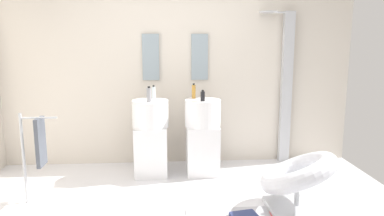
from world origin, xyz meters
TOP-DOWN VIEW (x-y plane):
  - rear_partition at (0.00, 1.65)m, footprint 4.80×0.10m
  - pedestal_sink_left at (-0.32, 1.12)m, footprint 0.44×0.44m
  - pedestal_sink_right at (0.32, 1.12)m, footprint 0.44×0.44m
  - vanity_mirror_left at (-0.32, 1.58)m, footprint 0.22×0.03m
  - vanity_mirror_right at (0.32, 1.58)m, footprint 0.22×0.03m
  - shower_column at (1.49, 1.53)m, footprint 0.49×0.24m
  - lounge_chair at (1.15, 0.00)m, footprint 1.07×1.07m
  - towel_rack at (-1.43, 0.38)m, footprint 0.37×0.22m
  - magazine_navy at (0.60, -0.12)m, footprint 0.28×0.22m
  - soap_bottle_clear at (-0.28, 1.24)m, footprint 0.05×0.05m
  - soap_bottle_black at (0.31, 1.01)m, footprint 0.05×0.05m
  - soap_bottle_grey at (-0.33, 0.98)m, footprint 0.06×0.06m
  - soap_bottle_amber at (0.22, 1.24)m, footprint 0.05×0.05m

SIDE VIEW (x-z plane):
  - magazine_navy at x=0.60m, z-range 0.01..0.04m
  - lounge_chair at x=1.15m, z-range 0.03..0.67m
  - pedestal_sink_left at x=-0.32m, z-range -0.03..1.02m
  - pedestal_sink_right at x=0.32m, z-range -0.03..1.02m
  - towel_rack at x=-1.43m, z-range 0.15..1.10m
  - soap_bottle_black at x=0.31m, z-range 0.94..1.08m
  - soap_bottle_clear at x=-0.28m, z-range 0.94..1.11m
  - soap_bottle_grey at x=-0.33m, z-range 0.94..1.13m
  - soap_bottle_amber at x=0.22m, z-range 0.94..1.13m
  - shower_column at x=1.49m, z-range 0.05..2.10m
  - rear_partition at x=0.00m, z-range 0.00..2.60m
  - vanity_mirror_left at x=-0.32m, z-range 1.15..1.75m
  - vanity_mirror_right at x=0.32m, z-range 1.15..1.75m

